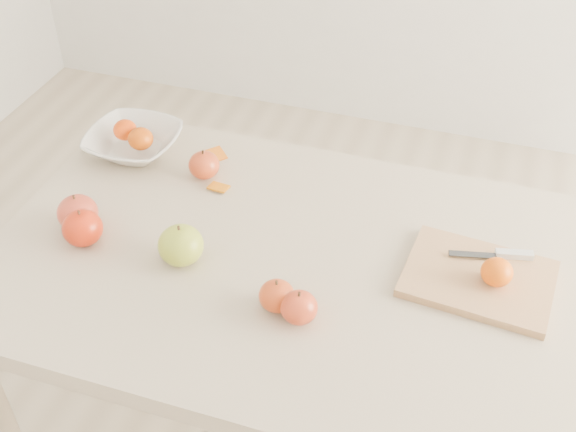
% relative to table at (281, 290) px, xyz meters
% --- Properties ---
extents(table, '(1.20, 0.80, 0.75)m').
position_rel_table_xyz_m(table, '(0.00, 0.00, 0.00)').
color(table, '#C2B493').
rests_on(table, ground).
extents(cutting_board, '(0.30, 0.23, 0.02)m').
position_rel_table_xyz_m(cutting_board, '(0.39, 0.05, 0.11)').
color(cutting_board, tan).
rests_on(cutting_board, table).
extents(board_tangerine, '(0.06, 0.06, 0.05)m').
position_rel_table_xyz_m(board_tangerine, '(0.42, 0.04, 0.14)').
color(board_tangerine, orange).
rests_on(board_tangerine, cutting_board).
extents(fruit_bowl, '(0.22, 0.22, 0.05)m').
position_rel_table_xyz_m(fruit_bowl, '(-0.46, 0.25, 0.13)').
color(fruit_bowl, silver).
rests_on(fruit_bowl, table).
extents(bowl_tangerine_near, '(0.06, 0.06, 0.05)m').
position_rel_table_xyz_m(bowl_tangerine_near, '(-0.49, 0.26, 0.15)').
color(bowl_tangerine_near, '#E44108').
rests_on(bowl_tangerine_near, fruit_bowl).
extents(bowl_tangerine_far, '(0.06, 0.06, 0.05)m').
position_rel_table_xyz_m(bowl_tangerine_far, '(-0.43, 0.23, 0.15)').
color(bowl_tangerine_far, '#D16207').
rests_on(bowl_tangerine_far, fruit_bowl).
extents(orange_peel_a, '(0.07, 0.07, 0.01)m').
position_rel_table_xyz_m(orange_peel_a, '(-0.27, 0.28, 0.10)').
color(orange_peel_a, '#C95C0E').
rests_on(orange_peel_a, table).
extents(orange_peel_b, '(0.05, 0.04, 0.01)m').
position_rel_table_xyz_m(orange_peel_b, '(-0.21, 0.17, 0.10)').
color(orange_peel_b, orange).
rests_on(orange_peel_b, table).
extents(paring_knife, '(0.17, 0.06, 0.01)m').
position_rel_table_xyz_m(paring_knife, '(0.44, 0.12, 0.12)').
color(paring_knife, silver).
rests_on(paring_knife, cutting_board).
extents(apple_green, '(0.09, 0.09, 0.08)m').
position_rel_table_xyz_m(apple_green, '(-0.19, -0.07, 0.14)').
color(apple_green, olive).
rests_on(apple_green, table).
extents(apple_red_a, '(0.07, 0.07, 0.07)m').
position_rel_table_xyz_m(apple_red_a, '(-0.26, 0.21, 0.13)').
color(apple_red_a, maroon).
rests_on(apple_red_a, table).
extents(apple_red_e, '(0.07, 0.07, 0.06)m').
position_rel_table_xyz_m(apple_red_e, '(0.09, -0.15, 0.13)').
color(apple_red_e, '#960F09').
rests_on(apple_red_e, table).
extents(apple_red_b, '(0.08, 0.08, 0.08)m').
position_rel_table_xyz_m(apple_red_b, '(-0.41, -0.08, 0.14)').
color(apple_red_b, '#A70506').
rests_on(apple_red_b, table).
extents(apple_red_c, '(0.07, 0.07, 0.06)m').
position_rel_table_xyz_m(apple_red_c, '(0.04, -0.13, 0.13)').
color(apple_red_c, maroon).
rests_on(apple_red_c, table).
extents(apple_red_d, '(0.09, 0.09, 0.08)m').
position_rel_table_xyz_m(apple_red_d, '(-0.44, -0.04, 0.14)').
color(apple_red_d, maroon).
rests_on(apple_red_d, table).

